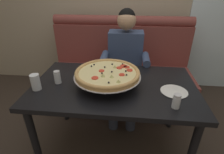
{
  "coord_description": "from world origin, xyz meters",
  "views": [
    {
      "loc": [
        0.12,
        -1.31,
        1.5
      ],
      "look_at": [
        -0.02,
        0.05,
        0.78
      ],
      "focal_mm": 28.25,
      "sensor_mm": 36.0,
      "label": 1
    }
  ],
  "objects_px": {
    "booth_bench": "(120,73)",
    "shaker_oregano": "(176,102)",
    "diner_main": "(125,60)",
    "shaker_parmesan": "(58,78)",
    "plate_near_left": "(174,91)",
    "dining_table": "(114,92)",
    "drinking_glass": "(36,83)",
    "pizza": "(107,73)"
  },
  "relations": [
    {
      "from": "diner_main",
      "to": "shaker_parmesan",
      "type": "bearing_deg",
      "value": -130.94
    },
    {
      "from": "dining_table",
      "to": "drinking_glass",
      "type": "height_order",
      "value": "drinking_glass"
    },
    {
      "from": "dining_table",
      "to": "drinking_glass",
      "type": "bearing_deg",
      "value": -166.83
    },
    {
      "from": "shaker_oregano",
      "to": "diner_main",
      "type": "bearing_deg",
      "value": 113.44
    },
    {
      "from": "pizza",
      "to": "plate_near_left",
      "type": "bearing_deg",
      "value": -6.14
    },
    {
      "from": "shaker_oregano",
      "to": "booth_bench",
      "type": "bearing_deg",
      "value": 111.56
    },
    {
      "from": "shaker_parmesan",
      "to": "drinking_glass",
      "type": "distance_m",
      "value": 0.18
    },
    {
      "from": "pizza",
      "to": "diner_main",
      "type": "bearing_deg",
      "value": 78.76
    },
    {
      "from": "dining_table",
      "to": "booth_bench",
      "type": "bearing_deg",
      "value": 90.0
    },
    {
      "from": "diner_main",
      "to": "pizza",
      "type": "bearing_deg",
      "value": -101.24
    },
    {
      "from": "dining_table",
      "to": "shaker_oregano",
      "type": "relative_size",
      "value": 13.07
    },
    {
      "from": "dining_table",
      "to": "shaker_parmesan",
      "type": "bearing_deg",
      "value": -176.7
    },
    {
      "from": "diner_main",
      "to": "shaker_parmesan",
      "type": "height_order",
      "value": "diner_main"
    },
    {
      "from": "shaker_oregano",
      "to": "plate_near_left",
      "type": "bearing_deg",
      "value": 81.13
    },
    {
      "from": "booth_bench",
      "to": "plate_near_left",
      "type": "relative_size",
      "value": 8.77
    },
    {
      "from": "shaker_parmesan",
      "to": "shaker_oregano",
      "type": "distance_m",
      "value": 0.98
    },
    {
      "from": "booth_bench",
      "to": "dining_table",
      "type": "bearing_deg",
      "value": -90.0
    },
    {
      "from": "shaker_parmesan",
      "to": "plate_near_left",
      "type": "bearing_deg",
      "value": -2.61
    },
    {
      "from": "booth_bench",
      "to": "plate_near_left",
      "type": "bearing_deg",
      "value": -62.87
    },
    {
      "from": "booth_bench",
      "to": "shaker_parmesan",
      "type": "distance_m",
      "value": 1.1
    },
    {
      "from": "diner_main",
      "to": "shaker_parmesan",
      "type": "relative_size",
      "value": 11.25
    },
    {
      "from": "booth_bench",
      "to": "dining_table",
      "type": "distance_m",
      "value": 0.92
    },
    {
      "from": "diner_main",
      "to": "shaker_parmesan",
      "type": "xyz_separation_m",
      "value": [
        -0.56,
        -0.64,
        0.07
      ]
    },
    {
      "from": "dining_table",
      "to": "diner_main",
      "type": "height_order",
      "value": "diner_main"
    },
    {
      "from": "drinking_glass",
      "to": "pizza",
      "type": "bearing_deg",
      "value": 13.03
    },
    {
      "from": "pizza",
      "to": "shaker_oregano",
      "type": "distance_m",
      "value": 0.58
    },
    {
      "from": "diner_main",
      "to": "dining_table",
      "type": "bearing_deg",
      "value": -96.56
    },
    {
      "from": "shaker_oregano",
      "to": "drinking_glass",
      "type": "bearing_deg",
      "value": 173.14
    },
    {
      "from": "drinking_glass",
      "to": "shaker_oregano",
      "type": "bearing_deg",
      "value": -6.86
    },
    {
      "from": "dining_table",
      "to": "pizza",
      "type": "distance_m",
      "value": 0.2
    },
    {
      "from": "booth_bench",
      "to": "diner_main",
      "type": "height_order",
      "value": "diner_main"
    },
    {
      "from": "diner_main",
      "to": "drinking_glass",
      "type": "bearing_deg",
      "value": -132.32
    },
    {
      "from": "pizza",
      "to": "shaker_oregano",
      "type": "bearing_deg",
      "value": -27.06
    },
    {
      "from": "pizza",
      "to": "drinking_glass",
      "type": "distance_m",
      "value": 0.59
    },
    {
      "from": "dining_table",
      "to": "plate_near_left",
      "type": "height_order",
      "value": "plate_near_left"
    },
    {
      "from": "shaker_parmesan",
      "to": "booth_bench",
      "type": "bearing_deg",
      "value": 61.81
    },
    {
      "from": "booth_bench",
      "to": "shaker_oregano",
      "type": "bearing_deg",
      "value": -68.44
    },
    {
      "from": "shaker_parmesan",
      "to": "shaker_oregano",
      "type": "relative_size",
      "value": 1.06
    },
    {
      "from": "booth_bench",
      "to": "shaker_parmesan",
      "type": "xyz_separation_m",
      "value": [
        -0.49,
        -0.91,
        0.39
      ]
    },
    {
      "from": "pizza",
      "to": "shaker_oregano",
      "type": "height_order",
      "value": "pizza"
    },
    {
      "from": "pizza",
      "to": "drinking_glass",
      "type": "relative_size",
      "value": 4.24
    },
    {
      "from": "dining_table",
      "to": "shaker_parmesan",
      "type": "relative_size",
      "value": 12.28
    }
  ]
}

